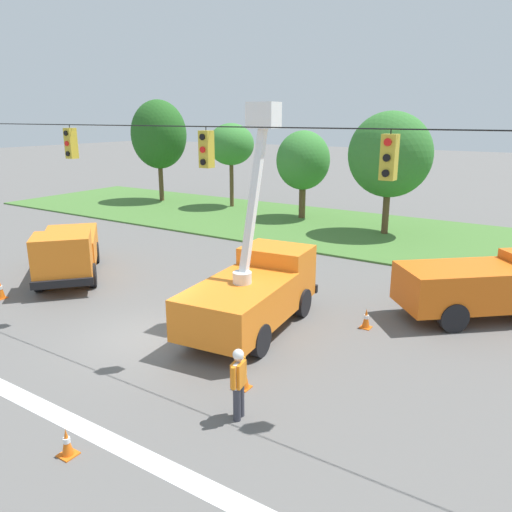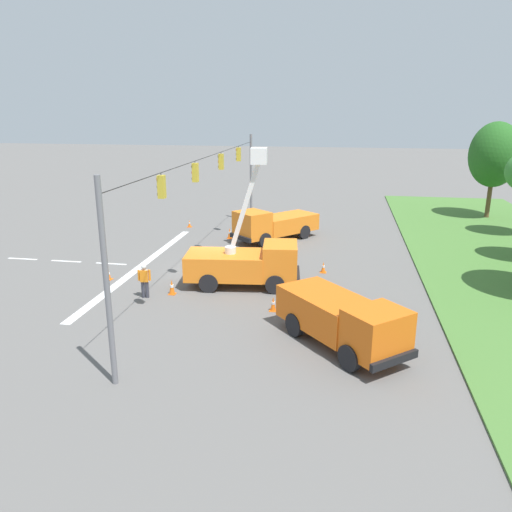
{
  "view_description": "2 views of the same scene",
  "coord_description": "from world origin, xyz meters",
  "px_view_note": "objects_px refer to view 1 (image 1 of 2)",
  "views": [
    {
      "loc": [
        10.97,
        -10.52,
        6.85
      ],
      "look_at": [
        2.13,
        3.16,
        2.28
      ],
      "focal_mm": 35.0,
      "sensor_mm": 36.0,
      "label": 1
    },
    {
      "loc": [
        27.27,
        7.44,
        9.14
      ],
      "look_at": [
        2.27,
        3.08,
        1.64
      ],
      "focal_mm": 35.0,
      "sensor_mm": 36.0,
      "label": 2
    }
  ],
  "objects_px": {
    "tree_centre": "(303,161)",
    "traffic_cone_foreground_left": "(366,318)",
    "utility_truck_support_far": "(68,251)",
    "road_worker": "(239,380)",
    "traffic_cone_mid_right": "(243,374)",
    "tree_far_west": "(159,135)",
    "traffic_cone_foreground_right": "(67,443)",
    "tree_west": "(231,145)",
    "tree_east": "(390,155)",
    "utility_truck_bucket_lift": "(254,287)",
    "traffic_cone_mid_left": "(248,273)",
    "utility_truck_support_near": "(486,285)",
    "traffic_cone_lane_edge_a": "(0,289)"
  },
  "relations": [
    {
      "from": "traffic_cone_lane_edge_a",
      "to": "road_worker",
      "type": "bearing_deg",
      "value": -7.08
    },
    {
      "from": "tree_far_west",
      "to": "traffic_cone_foreground_left",
      "type": "bearing_deg",
      "value": -33.0
    },
    {
      "from": "tree_centre",
      "to": "traffic_cone_foreground_right",
      "type": "relative_size",
      "value": 9.37
    },
    {
      "from": "tree_far_west",
      "to": "utility_truck_bucket_lift",
      "type": "height_order",
      "value": "tree_far_west"
    },
    {
      "from": "road_worker",
      "to": "tree_east",
      "type": "bearing_deg",
      "value": 99.66
    },
    {
      "from": "tree_east",
      "to": "traffic_cone_foreground_left",
      "type": "relative_size",
      "value": 10.38
    },
    {
      "from": "traffic_cone_foreground_left",
      "to": "traffic_cone_foreground_right",
      "type": "bearing_deg",
      "value": -106.48
    },
    {
      "from": "tree_far_west",
      "to": "traffic_cone_foreground_right",
      "type": "distance_m",
      "value": 32.97
    },
    {
      "from": "tree_centre",
      "to": "traffic_cone_lane_edge_a",
      "type": "height_order",
      "value": "tree_centre"
    },
    {
      "from": "tree_west",
      "to": "traffic_cone_mid_right",
      "type": "distance_m",
      "value": 27.24
    },
    {
      "from": "traffic_cone_foreground_right",
      "to": "traffic_cone_lane_edge_a",
      "type": "relative_size",
      "value": 0.81
    },
    {
      "from": "tree_west",
      "to": "tree_centre",
      "type": "relative_size",
      "value": 1.07
    },
    {
      "from": "utility_truck_support_far",
      "to": "road_worker",
      "type": "distance_m",
      "value": 13.3
    },
    {
      "from": "utility_truck_support_far",
      "to": "traffic_cone_foreground_right",
      "type": "bearing_deg",
      "value": -37.5
    },
    {
      "from": "tree_east",
      "to": "traffic_cone_lane_edge_a",
      "type": "distance_m",
      "value": 21.18
    },
    {
      "from": "tree_east",
      "to": "traffic_cone_mid_left",
      "type": "bearing_deg",
      "value": -100.3
    },
    {
      "from": "tree_far_west",
      "to": "traffic_cone_foreground_right",
      "type": "xyz_separation_m",
      "value": [
        20.84,
        -25.03,
        -5.12
      ]
    },
    {
      "from": "tree_centre",
      "to": "road_worker",
      "type": "bearing_deg",
      "value": -65.69
    },
    {
      "from": "utility_truck_bucket_lift",
      "to": "traffic_cone_foreground_right",
      "type": "relative_size",
      "value": 11.44
    },
    {
      "from": "traffic_cone_foreground_right",
      "to": "traffic_cone_lane_edge_a",
      "type": "height_order",
      "value": "traffic_cone_lane_edge_a"
    },
    {
      "from": "tree_far_west",
      "to": "utility_truck_support_far",
      "type": "relative_size",
      "value": 1.27
    },
    {
      "from": "traffic_cone_mid_right",
      "to": "tree_centre",
      "type": "bearing_deg",
      "value": 113.99
    },
    {
      "from": "utility_truck_support_near",
      "to": "traffic_cone_lane_edge_a",
      "type": "height_order",
      "value": "utility_truck_support_near"
    },
    {
      "from": "utility_truck_bucket_lift",
      "to": "traffic_cone_foreground_left",
      "type": "distance_m",
      "value": 3.9
    },
    {
      "from": "tree_centre",
      "to": "tree_far_west",
      "type": "bearing_deg",
      "value": 179.3
    },
    {
      "from": "tree_west",
      "to": "utility_truck_bucket_lift",
      "type": "height_order",
      "value": "utility_truck_bucket_lift"
    },
    {
      "from": "tree_far_west",
      "to": "tree_west",
      "type": "distance_m",
      "value": 6.63
    },
    {
      "from": "traffic_cone_mid_right",
      "to": "tree_far_west",
      "type": "bearing_deg",
      "value": 137.13
    },
    {
      "from": "traffic_cone_foreground_left",
      "to": "utility_truck_support_near",
      "type": "bearing_deg",
      "value": 45.43
    },
    {
      "from": "utility_truck_bucket_lift",
      "to": "traffic_cone_lane_edge_a",
      "type": "relative_size",
      "value": 9.26
    },
    {
      "from": "traffic_cone_lane_edge_a",
      "to": "tree_centre",
      "type": "bearing_deg",
      "value": 82.93
    },
    {
      "from": "traffic_cone_foreground_left",
      "to": "traffic_cone_lane_edge_a",
      "type": "distance_m",
      "value": 13.93
    },
    {
      "from": "traffic_cone_lane_edge_a",
      "to": "traffic_cone_mid_left",
      "type": "bearing_deg",
      "value": 46.24
    },
    {
      "from": "tree_east",
      "to": "traffic_cone_foreground_right",
      "type": "bearing_deg",
      "value": -87.04
    },
    {
      "from": "tree_east",
      "to": "traffic_cone_foreground_right",
      "type": "xyz_separation_m",
      "value": [
        1.21,
        -23.31,
        -4.41
      ]
    },
    {
      "from": "tree_far_west",
      "to": "tree_west",
      "type": "xyz_separation_m",
      "value": [
        6.54,
        0.88,
        -0.63
      ]
    },
    {
      "from": "traffic_cone_foreground_left",
      "to": "utility_truck_support_far",
      "type": "bearing_deg",
      "value": -172.0
    },
    {
      "from": "tree_west",
      "to": "traffic_cone_foreground_right",
      "type": "distance_m",
      "value": 29.94
    },
    {
      "from": "utility_truck_support_far",
      "to": "road_worker",
      "type": "height_order",
      "value": "utility_truck_support_far"
    },
    {
      "from": "tree_centre",
      "to": "traffic_cone_foreground_left",
      "type": "xyz_separation_m",
      "value": [
        10.47,
        -15.23,
        -3.65
      ]
    },
    {
      "from": "tree_centre",
      "to": "traffic_cone_foreground_right",
      "type": "distance_m",
      "value": 26.27
    },
    {
      "from": "tree_east",
      "to": "utility_truck_support_far",
      "type": "height_order",
      "value": "tree_east"
    },
    {
      "from": "traffic_cone_mid_right",
      "to": "traffic_cone_lane_edge_a",
      "type": "xyz_separation_m",
      "value": [
        -11.7,
        0.37,
        -0.0
      ]
    },
    {
      "from": "tree_centre",
      "to": "road_worker",
      "type": "xyz_separation_m",
      "value": [
        9.85,
        -21.81,
        -2.99
      ]
    },
    {
      "from": "tree_east",
      "to": "utility_truck_bucket_lift",
      "type": "relative_size",
      "value": 0.98
    },
    {
      "from": "utility_truck_bucket_lift",
      "to": "traffic_cone_mid_left",
      "type": "distance_m",
      "value": 5.06
    },
    {
      "from": "tree_far_west",
      "to": "tree_east",
      "type": "bearing_deg",
      "value": -5.02
    },
    {
      "from": "tree_centre",
      "to": "utility_truck_support_far",
      "type": "distance_m",
      "value": 17.48
    },
    {
      "from": "tree_far_west",
      "to": "tree_east",
      "type": "distance_m",
      "value": 19.72
    },
    {
      "from": "traffic_cone_mid_right",
      "to": "traffic_cone_foreground_left",
      "type": "bearing_deg",
      "value": 76.69
    }
  ]
}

